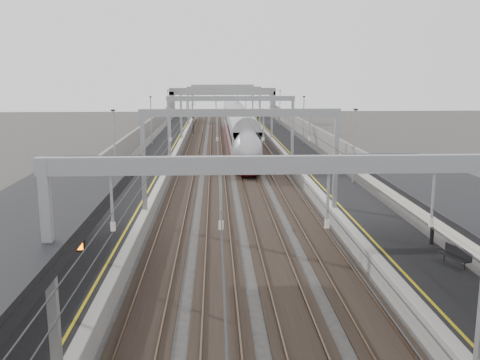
{
  "coord_description": "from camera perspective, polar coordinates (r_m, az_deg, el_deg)",
  "views": [
    {
      "loc": [
        -1.65,
        -12.43,
        9.81
      ],
      "look_at": [
        0.0,
        22.54,
        2.83
      ],
      "focal_mm": 40.0,
      "sensor_mm": 36.0,
      "label": 1
    }
  ],
  "objects": [
    {
      "name": "overbridge",
      "position": [
        112.53,
        -1.88,
        8.98
      ],
      "size": [
        22.0,
        2.2,
        6.9
      ],
      "color": "slate",
      "rests_on": "ground"
    },
    {
      "name": "overhead_line",
      "position": [
        64.17,
        -1.23,
        8.0
      ],
      "size": [
        13.0,
        140.0,
        6.6
      ],
      "color": "#919499",
      "rests_on": "platform_left"
    },
    {
      "name": "train",
      "position": [
        73.56,
        -0.23,
        5.35
      ],
      "size": [
        2.87,
        52.33,
        4.54
      ],
      "color": "maroon",
      "rests_on": "ground"
    },
    {
      "name": "tracks",
      "position": [
        58.28,
        -1.04,
        1.63
      ],
      "size": [
        11.4,
        140.0,
        0.2
      ],
      "color": "black",
      "rests_on": "ground"
    },
    {
      "name": "wall_right",
      "position": [
        59.42,
        9.83,
        3.17
      ],
      "size": [
        0.3,
        120.0,
        3.2
      ],
      "primitive_type": "cube",
      "color": "slate",
      "rests_on": "ground"
    },
    {
      "name": "canopy_left",
      "position": [
        17.34,
        -24.25,
        -5.57
      ],
      "size": [
        4.4,
        30.0,
        4.24
      ],
      "color": "black",
      "rests_on": "platform_left"
    },
    {
      "name": "wall_left",
      "position": [
        58.8,
        -12.04,
        3.0
      ],
      "size": [
        0.3,
        120.0,
        3.2
      ],
      "primitive_type": "cube",
      "color": "slate",
      "rests_on": "ground"
    },
    {
      "name": "signal_red_near",
      "position": [
        80.83,
        0.76,
        6.03
      ],
      "size": [
        0.32,
        0.32,
        3.48
      ],
      "color": "black",
      "rests_on": "ground"
    },
    {
      "name": "signal_green",
      "position": [
        87.95,
        -5.03,
        6.41
      ],
      "size": [
        0.32,
        0.32,
        3.48
      ],
      "color": "black",
      "rests_on": "ground"
    },
    {
      "name": "signal_red_far",
      "position": [
        88.27,
        1.9,
        6.47
      ],
      "size": [
        0.32,
        0.32,
        3.48
      ],
      "color": "black",
      "rests_on": "ground"
    },
    {
      "name": "bench",
      "position": [
        27.13,
        22.09,
        -7.37
      ],
      "size": [
        0.96,
        1.74,
        0.87
      ],
      "color": "black",
      "rests_on": "platform_right"
    },
    {
      "name": "platform_right",
      "position": [
        58.98,
        6.76,
        2.12
      ],
      "size": [
        4.0,
        120.0,
        1.0
      ],
      "primitive_type": "cube",
      "color": "black",
      "rests_on": "ground"
    },
    {
      "name": "platform_left",
      "position": [
        58.53,
        -8.9,
        1.99
      ],
      "size": [
        4.0,
        120.0,
        1.0
      ],
      "primitive_type": "cube",
      "color": "black",
      "rests_on": "ground"
    }
  ]
}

